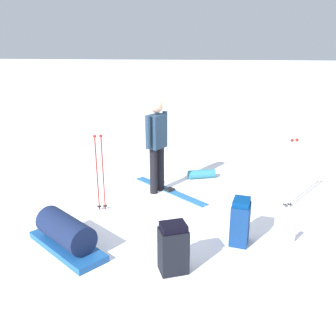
% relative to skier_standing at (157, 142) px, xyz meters
% --- Properties ---
extents(ground_plane, '(80.00, 80.00, 0.00)m').
position_rel_skier_standing_xyz_m(ground_plane, '(-0.25, 0.65, -0.95)').
color(ground_plane, white).
extents(skier_standing, '(0.37, 0.49, 1.70)m').
position_rel_skier_standing_xyz_m(skier_standing, '(0.00, 0.00, 0.00)').
color(skier_standing, black).
rests_on(skier_standing, ground_plane).
extents(ski_pair_near, '(1.43, 1.35, 0.05)m').
position_rel_skier_standing_xyz_m(ski_pair_near, '(-0.23, -0.02, -0.94)').
color(ski_pair_near, '#2760A0').
rests_on(ski_pair_near, ground_plane).
extents(backpack_large_dark, '(0.41, 0.37, 0.65)m').
position_rel_skier_standing_xyz_m(backpack_large_dark, '(-0.46, 2.47, -0.64)').
color(backpack_large_dark, black).
rests_on(backpack_large_dark, ground_plane).
extents(backpack_bright, '(0.31, 0.36, 0.67)m').
position_rel_skier_standing_xyz_m(backpack_bright, '(-1.34, 1.74, -0.63)').
color(backpack_bright, navy).
rests_on(backpack_bright, ground_plane).
extents(ski_poles_planted_near, '(0.15, 0.09, 1.21)m').
position_rel_skier_standing_xyz_m(ski_poles_planted_near, '(-2.26, 0.52, -0.28)').
color(ski_poles_planted_near, '#B1BDC4').
rests_on(ski_poles_planted_near, ground_plane).
extents(ski_poles_planted_far, '(0.16, 0.10, 1.29)m').
position_rel_skier_standing_xyz_m(ski_poles_planted_far, '(0.84, 0.84, -0.24)').
color(ski_poles_planted_far, maroon).
rests_on(ski_poles_planted_far, ground_plane).
extents(gear_sled, '(1.29, 1.19, 0.49)m').
position_rel_skier_standing_xyz_m(gear_sled, '(1.02, 2.09, -0.73)').
color(gear_sled, '#194E93').
rests_on(gear_sled, ground_plane).
extents(sleeping_mat_rolled, '(0.58, 0.32, 0.18)m').
position_rel_skier_standing_xyz_m(sleeping_mat_rolled, '(-0.83, -0.74, -0.86)').
color(sleeping_mat_rolled, teal).
rests_on(sleeping_mat_rolled, ground_plane).
extents(thermos_bottle, '(0.07, 0.07, 0.26)m').
position_rel_skier_standing_xyz_m(thermos_bottle, '(-2.09, 1.65, -0.82)').
color(thermos_bottle, '#BCAFB7').
rests_on(thermos_bottle, ground_plane).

